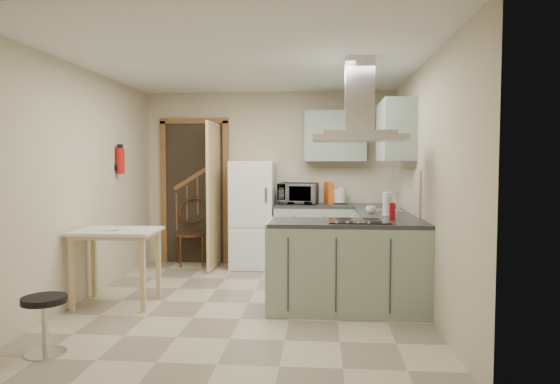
# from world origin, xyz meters

# --- Properties ---
(floor) EXTENTS (4.20, 4.20, 0.00)m
(floor) POSITION_xyz_m (0.00, 0.00, 0.00)
(floor) COLOR #BEB294
(floor) RESTS_ON ground
(ceiling) EXTENTS (4.20, 4.20, 0.00)m
(ceiling) POSITION_xyz_m (0.00, 0.00, 2.50)
(ceiling) COLOR silver
(ceiling) RESTS_ON back_wall
(back_wall) EXTENTS (3.60, 0.00, 3.60)m
(back_wall) POSITION_xyz_m (0.00, 2.10, 1.25)
(back_wall) COLOR #C5B799
(back_wall) RESTS_ON floor
(left_wall) EXTENTS (0.00, 4.20, 4.20)m
(left_wall) POSITION_xyz_m (-1.80, 0.00, 1.25)
(left_wall) COLOR #C5B799
(left_wall) RESTS_ON floor
(right_wall) EXTENTS (0.00, 4.20, 4.20)m
(right_wall) POSITION_xyz_m (1.80, 0.00, 1.25)
(right_wall) COLOR #C5B799
(right_wall) RESTS_ON floor
(doorway) EXTENTS (1.10, 0.12, 2.10)m
(doorway) POSITION_xyz_m (-1.10, 2.07, 1.05)
(doorway) COLOR brown
(doorway) RESTS_ON floor
(fridge) EXTENTS (0.60, 0.60, 1.50)m
(fridge) POSITION_xyz_m (-0.20, 1.80, 0.75)
(fridge) COLOR white
(fridge) RESTS_ON floor
(counter_back) EXTENTS (1.08, 0.60, 0.90)m
(counter_back) POSITION_xyz_m (0.66, 1.80, 0.45)
(counter_back) COLOR #9EB2A0
(counter_back) RESTS_ON floor
(counter_right) EXTENTS (0.60, 1.95, 0.90)m
(counter_right) POSITION_xyz_m (1.50, 1.12, 0.45)
(counter_right) COLOR #9EB2A0
(counter_right) RESTS_ON floor
(splashback) EXTENTS (1.68, 0.02, 0.50)m
(splashback) POSITION_xyz_m (0.96, 2.09, 1.15)
(splashback) COLOR beige
(splashback) RESTS_ON counter_back
(wall_cabinet_back) EXTENTS (0.85, 0.35, 0.70)m
(wall_cabinet_back) POSITION_xyz_m (0.95, 1.93, 1.85)
(wall_cabinet_back) COLOR #9EB2A0
(wall_cabinet_back) RESTS_ON back_wall
(wall_cabinet_right) EXTENTS (0.35, 0.90, 0.70)m
(wall_cabinet_right) POSITION_xyz_m (1.62, 0.85, 1.85)
(wall_cabinet_right) COLOR #9EB2A0
(wall_cabinet_right) RESTS_ON right_wall
(peninsula) EXTENTS (1.55, 0.65, 0.90)m
(peninsula) POSITION_xyz_m (1.02, -0.18, 0.45)
(peninsula) COLOR #9EB2A0
(peninsula) RESTS_ON floor
(hob) EXTENTS (0.58, 0.50, 0.01)m
(hob) POSITION_xyz_m (1.12, -0.18, 0.91)
(hob) COLOR black
(hob) RESTS_ON peninsula
(extractor_hood) EXTENTS (0.90, 0.55, 0.10)m
(extractor_hood) POSITION_xyz_m (1.12, -0.18, 1.72)
(extractor_hood) COLOR silver
(extractor_hood) RESTS_ON ceiling
(sink) EXTENTS (0.45, 0.40, 0.01)m
(sink) POSITION_xyz_m (1.50, 0.95, 0.91)
(sink) COLOR silver
(sink) RESTS_ON counter_right
(fire_extinguisher) EXTENTS (0.10, 0.10, 0.32)m
(fire_extinguisher) POSITION_xyz_m (-1.74, 0.90, 1.50)
(fire_extinguisher) COLOR #B2140F
(fire_extinguisher) RESTS_ON left_wall
(drop_leaf_table) EXTENTS (0.86, 0.65, 0.79)m
(drop_leaf_table) POSITION_xyz_m (-1.36, -0.16, 0.39)
(drop_leaf_table) COLOR tan
(drop_leaf_table) RESTS_ON floor
(bentwood_chair) EXTENTS (0.51, 0.51, 0.88)m
(bentwood_chair) POSITION_xyz_m (-1.13, 1.89, 0.44)
(bentwood_chair) COLOR #4A3018
(bentwood_chair) RESTS_ON floor
(stool) EXTENTS (0.37, 0.37, 0.45)m
(stool) POSITION_xyz_m (-1.37, -1.51, 0.23)
(stool) COLOR black
(stool) RESTS_ON floor
(microwave) EXTENTS (0.57, 0.42, 0.29)m
(microwave) POSITION_xyz_m (0.43, 1.87, 1.05)
(microwave) COLOR black
(microwave) RESTS_ON counter_back
(kettle) EXTENTS (0.20, 0.20, 0.24)m
(kettle) POSITION_xyz_m (1.02, 1.89, 1.02)
(kettle) COLOR silver
(kettle) RESTS_ON counter_back
(cereal_box) EXTENTS (0.14, 0.22, 0.31)m
(cereal_box) POSITION_xyz_m (0.87, 1.97, 1.05)
(cereal_box) COLOR orange
(cereal_box) RESTS_ON counter_back
(soap_bottle) EXTENTS (0.11, 0.11, 0.21)m
(soap_bottle) POSITION_xyz_m (1.68, 1.51, 1.01)
(soap_bottle) COLOR #A7A8B3
(soap_bottle) RESTS_ON counter_right
(paper_towel) EXTENTS (0.12, 0.12, 0.27)m
(paper_towel) POSITION_xyz_m (1.48, 0.36, 1.03)
(paper_towel) COLOR white
(paper_towel) RESTS_ON counter_right
(cup) EXTENTS (0.15, 0.15, 0.09)m
(cup) POSITION_xyz_m (1.32, 0.58, 0.94)
(cup) COLOR silver
(cup) RESTS_ON counter_right
(red_bottle) EXTENTS (0.07, 0.07, 0.17)m
(red_bottle) POSITION_xyz_m (1.48, -0.04, 0.99)
(red_bottle) COLOR #AD0E18
(red_bottle) RESTS_ON peninsula
(book) EXTENTS (0.18, 0.22, 0.09)m
(book) POSITION_xyz_m (-1.46, -0.20, 0.83)
(book) COLOR #A7374F
(book) RESTS_ON drop_leaf_table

